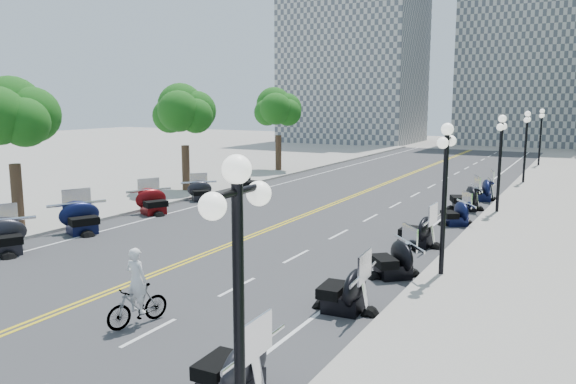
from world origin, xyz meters
The scene contains 47 objects.
ground centered at (0.00, 0.00, 0.00)m, with size 160.00×160.00×0.00m, color gray.
road centered at (0.00, 10.00, 0.00)m, with size 16.00×90.00×0.01m, color #333335.
centerline_yellow_a centered at (-0.12, 10.00, 0.01)m, with size 0.12×90.00×0.00m, color yellow.
centerline_yellow_b centered at (0.12, 10.00, 0.01)m, with size 0.12×90.00×0.00m, color yellow.
edge_line_north centered at (6.40, 10.00, 0.01)m, with size 0.12×90.00×0.00m, color white.
edge_line_south centered at (-6.40, 10.00, 0.01)m, with size 0.12×90.00×0.00m, color white.
lane_dash_5 centered at (3.20, -4.00, 0.01)m, with size 0.12×2.00×0.00m, color white.
lane_dash_6 centered at (3.20, 0.00, 0.01)m, with size 0.12×2.00×0.00m, color white.
lane_dash_7 centered at (3.20, 4.00, 0.01)m, with size 0.12×2.00×0.00m, color white.
lane_dash_8 centered at (3.20, 8.00, 0.01)m, with size 0.12×2.00×0.00m, color white.
lane_dash_9 centered at (3.20, 12.00, 0.01)m, with size 0.12×2.00×0.00m, color white.
lane_dash_10 centered at (3.20, 16.00, 0.01)m, with size 0.12×2.00×0.00m, color white.
lane_dash_11 centered at (3.20, 20.00, 0.01)m, with size 0.12×2.00×0.00m, color white.
lane_dash_12 centered at (3.20, 24.00, 0.01)m, with size 0.12×2.00×0.00m, color white.
lane_dash_13 centered at (3.20, 28.00, 0.01)m, with size 0.12×2.00×0.00m, color white.
lane_dash_14 centered at (3.20, 32.00, 0.01)m, with size 0.12×2.00×0.00m, color white.
lane_dash_15 centered at (3.20, 36.00, 0.01)m, with size 0.12×2.00×0.00m, color white.
lane_dash_16 centered at (3.20, 40.00, 0.01)m, with size 0.12×2.00×0.00m, color white.
lane_dash_17 centered at (3.20, 44.00, 0.01)m, with size 0.12×2.00×0.00m, color white.
lane_dash_18 centered at (3.20, 48.00, 0.01)m, with size 0.12×2.00×0.00m, color white.
lane_dash_19 centered at (3.20, 52.00, 0.01)m, with size 0.12×2.00×0.00m, color white.
sidewalk_north centered at (10.50, 10.00, 0.07)m, with size 5.00×90.00×0.15m, color #9E9991.
sidewalk_south centered at (-10.50, 10.00, 0.07)m, with size 5.00×90.00×0.15m, color #9E9991.
distant_block_a centered at (-18.00, 62.00, 13.00)m, with size 18.00×14.00×26.00m, color gray.
distant_block_b centered at (4.00, 68.00, 15.00)m, with size 16.00×12.00×30.00m, color gray.
street_lamp_1 centered at (8.60, -8.00, 2.60)m, with size 0.50×1.20×4.90m, color black, non-canonical shape.
street_lamp_2 centered at (8.60, 4.00, 2.60)m, with size 0.50×1.20×4.90m, color black, non-canonical shape.
street_lamp_3 centered at (8.60, 16.00, 2.60)m, with size 0.50×1.20×4.90m, color black, non-canonical shape.
street_lamp_4 centered at (8.60, 28.00, 2.60)m, with size 0.50×1.20×4.90m, color black, non-canonical shape.
street_lamp_5 centered at (8.60, 40.00, 2.60)m, with size 0.50×1.20×4.90m, color black, non-canonical shape.
tree_2 centered at (-10.00, 2.00, 4.75)m, with size 4.80×4.80×9.20m, color #235619, non-canonical shape.
tree_3 centered at (-10.00, 14.00, 4.75)m, with size 4.80×4.80×9.20m, color #235619, non-canonical shape.
tree_4 centered at (-10.00, 26.00, 4.75)m, with size 4.80×4.80×9.20m, color #235619, non-canonical shape.
motorcycle_n_4 centered at (6.77, -5.53, 0.70)m, with size 1.99×1.99×1.39m, color black, non-canonical shape.
motorcycle_n_5 centered at (6.93, -0.26, 0.71)m, with size 2.02×2.02×1.42m, color black, non-canonical shape.
motorcycle_n_6 centered at (7.17, 3.34, 0.70)m, with size 1.99×1.99×1.39m, color black, non-canonical shape.
motorcycle_n_7 centered at (6.77, 7.71, 0.72)m, with size 2.05×2.05×1.43m, color black, non-canonical shape.
motorcycle_n_8 centered at (7.27, 12.36, 0.64)m, with size 1.83×1.83×1.28m, color black, non-canonical shape.
motorcycle_n_9 centered at (6.91, 16.28, 0.75)m, with size 2.14×2.14×1.50m, color black, non-canonical shape.
motorcycle_n_10 centered at (7.13, 19.75, 0.73)m, with size 2.08×2.08×1.46m, color black, non-canonical shape.
motorcycle_s_5 centered at (-6.72, -1.01, 0.75)m, with size 2.15×2.15×1.50m, color black, non-canonical shape.
motorcycle_s_6 centered at (-6.83, 2.78, 0.78)m, with size 2.23×2.23×1.56m, color black, non-canonical shape.
motorcycle_s_7 centered at (-7.01, 7.58, 0.73)m, with size 2.09×2.09×1.46m, color #590A0C, non-canonical shape.
motorcycle_s_8 centered at (-7.29, 11.92, 0.64)m, with size 1.82×1.82×1.28m, color black, non-canonical shape.
motorcycle_s_9 centered at (-6.82, 16.16, 0.67)m, with size 1.92×1.92×1.35m, color black, non-canonical shape.
bicycle centered at (2.59, -3.74, 0.53)m, with size 0.49×1.75×1.05m, color #A51414.
cyclist_rider centered at (2.59, -3.74, 1.92)m, with size 0.63×0.41×1.73m, color white.
Camera 1 is at (12.68, -14.09, 5.79)m, focal length 35.00 mm.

